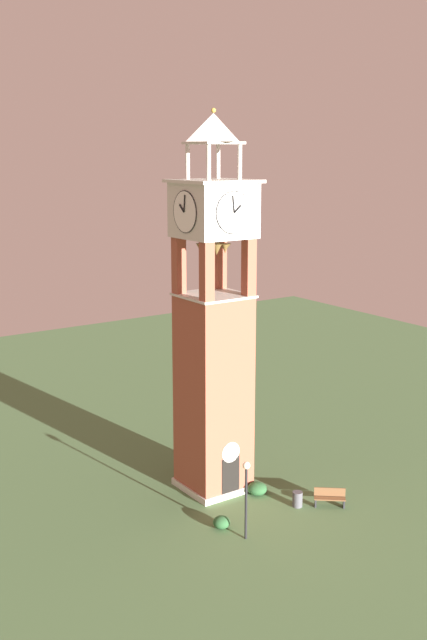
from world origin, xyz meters
name	(u,v)px	position (x,y,z in m)	size (l,w,h in m)	color
ground	(213,487)	(0.00, 0.00, 0.00)	(80.00, 80.00, 0.00)	#517547
clock_tower	(214,339)	(0.00, 0.00, 8.28)	(3.72, 3.72, 19.87)	#9E4C38
park_bench	(330,497)	(3.63, -5.23, 0.48)	(1.52, 1.35, 0.95)	brown
lamp_post	(246,486)	(-1.92, -5.44, 2.68)	(0.36, 0.36, 3.86)	black
trash_bin	(297,499)	(2.24, -4.32, 0.40)	(0.52, 0.52, 0.80)	#4C4C51
shrub_near_entry	(222,522)	(-2.28, -3.98, 0.30)	(0.83, 0.83, 0.61)	#28562D
shrub_left_of_tower	(257,489)	(1.40, -2.05, 0.33)	(1.06, 1.06, 0.66)	#28562D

